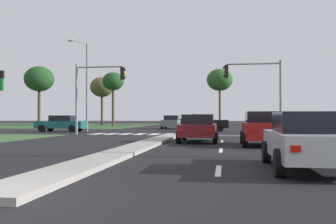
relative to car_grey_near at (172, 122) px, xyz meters
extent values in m
plane|color=black|center=(2.31, -8.76, -0.78)|extent=(200.00, 200.00, 0.00)
cube|color=#2D4C28|center=(-23.19, 15.74, -0.78)|extent=(35.00, 35.00, 0.01)
cube|color=gray|center=(2.31, -27.76, -0.71)|extent=(1.20, 22.00, 0.14)
cube|color=gray|center=(2.31, 16.24, -0.71)|extent=(1.20, 36.00, 0.14)
cube|color=silver|center=(5.81, -34.32, -0.78)|extent=(0.14, 2.00, 0.01)
cube|color=silver|center=(5.81, -28.32, -0.78)|extent=(0.14, 2.00, 0.01)
cube|color=silver|center=(5.81, -22.32, -0.78)|extent=(0.14, 2.00, 0.01)
cube|color=silver|center=(9.16, -26.76, -0.78)|extent=(0.14, 24.00, 0.01)
cube|color=silver|center=(6.11, -15.76, -0.78)|extent=(6.40, 0.50, 0.01)
cube|color=silver|center=(-4.09, -13.96, -0.78)|extent=(0.70, 2.80, 0.01)
cube|color=silver|center=(-2.94, -13.96, -0.78)|extent=(0.70, 2.80, 0.01)
cube|color=silver|center=(-1.79, -13.96, -0.78)|extent=(0.70, 2.80, 0.01)
cube|color=silver|center=(-0.64, -13.96, -0.78)|extent=(0.70, 2.80, 0.01)
cube|color=silver|center=(0.51, -13.96, -0.78)|extent=(0.70, 2.80, 0.01)
cube|color=silver|center=(1.66, -13.96, -0.78)|extent=(0.70, 2.80, 0.01)
cube|color=silver|center=(2.81, -13.96, -0.78)|extent=(0.70, 2.80, 0.01)
cube|color=silver|center=(3.96, -13.96, -0.78)|extent=(0.70, 2.80, 0.01)
cube|color=slate|center=(0.00, -0.03, -0.12)|extent=(1.81, 4.18, 0.69)
cube|color=black|center=(0.00, 0.12, 0.49)|extent=(1.59, 1.92, 0.52)
cube|color=red|center=(0.69, 2.08, -0.05)|extent=(0.20, 0.04, 0.14)
cube|color=red|center=(-0.69, 2.08, -0.05)|extent=(0.20, 0.04, 0.14)
cylinder|color=black|center=(0.90, -1.37, -0.46)|extent=(0.22, 0.64, 0.64)
cylinder|color=black|center=(-0.90, -1.37, -0.46)|extent=(0.22, 0.64, 0.64)
cylinder|color=black|center=(0.90, 1.30, -0.46)|extent=(0.22, 0.64, 0.64)
cylinder|color=black|center=(-0.90, 1.30, -0.46)|extent=(0.22, 0.64, 0.64)
cube|color=maroon|center=(4.56, -22.94, -0.14)|extent=(1.84, 4.33, 0.63)
cube|color=black|center=(4.56, -23.09, 0.43)|extent=(1.62, 1.99, 0.52)
cube|color=red|center=(3.86, -25.13, -0.08)|extent=(0.20, 0.04, 0.14)
cube|color=red|center=(5.27, -25.13, -0.08)|extent=(0.20, 0.04, 0.14)
cylinder|color=black|center=(3.64, -21.56, -0.46)|extent=(0.22, 0.64, 0.64)
cylinder|color=black|center=(5.49, -21.56, -0.46)|extent=(0.22, 0.64, 0.64)
cylinder|color=black|center=(3.64, -24.33, -0.46)|extent=(0.22, 0.64, 0.64)
cylinder|color=black|center=(5.49, -24.33, -0.46)|extent=(0.22, 0.64, 0.64)
cube|color=#B7B7BC|center=(8.04, -33.80, -0.15)|extent=(1.73, 4.40, 0.63)
cube|color=black|center=(8.04, -33.95, 0.43)|extent=(1.52, 2.03, 0.52)
cube|color=red|center=(7.38, -36.02, -0.08)|extent=(0.20, 0.04, 0.14)
cylinder|color=black|center=(7.17, -32.39, -0.46)|extent=(0.22, 0.64, 0.64)
cylinder|color=black|center=(8.90, -32.39, -0.46)|extent=(0.22, 0.64, 0.64)
cylinder|color=black|center=(7.17, -35.20, -0.46)|extent=(0.22, 0.64, 0.64)
cube|color=#161E47|center=(0.05, 17.83, -0.08)|extent=(1.77, 4.48, 0.77)
cube|color=black|center=(0.05, 17.98, 0.57)|extent=(1.55, 2.06, 0.52)
cube|color=red|center=(0.72, 20.09, 0.00)|extent=(0.20, 0.04, 0.14)
cube|color=red|center=(-0.62, 20.09, 0.00)|extent=(0.20, 0.04, 0.14)
cylinder|color=black|center=(0.93, 16.40, -0.46)|extent=(0.22, 0.64, 0.64)
cylinder|color=black|center=(-0.84, 16.40, -0.46)|extent=(0.22, 0.64, 0.64)
cylinder|color=black|center=(0.93, 19.26, -0.46)|extent=(0.22, 0.64, 0.64)
cylinder|color=black|center=(-0.84, 19.26, -0.46)|extent=(0.22, 0.64, 0.64)
cube|color=#A31919|center=(7.77, -25.26, -0.08)|extent=(1.84, 4.13, 0.75)
cube|color=black|center=(7.77, -25.41, 0.55)|extent=(1.62, 1.90, 0.52)
cube|color=red|center=(7.07, -27.34, -0.01)|extent=(0.20, 0.04, 0.14)
cube|color=red|center=(8.47, -27.34, -0.01)|extent=(0.20, 0.04, 0.14)
cylinder|color=black|center=(6.85, -23.94, -0.46)|extent=(0.22, 0.64, 0.64)
cylinder|color=black|center=(8.69, -23.94, -0.46)|extent=(0.22, 0.64, 0.64)
cylinder|color=black|center=(6.85, -26.58, -0.46)|extent=(0.22, 0.64, 0.64)
cylinder|color=black|center=(8.69, -26.58, -0.46)|extent=(0.22, 0.64, 0.64)
cube|color=red|center=(14.77, -10.42, -0.05)|extent=(0.04, 0.20, 0.14)
cube|color=black|center=(4.10, -7.11, -0.08)|extent=(4.41, 1.75, 0.76)
cube|color=black|center=(3.95, -7.11, 0.56)|extent=(2.03, 1.54, 0.52)
cube|color=red|center=(1.88, -6.44, -0.01)|extent=(0.04, 0.20, 0.14)
cube|color=red|center=(1.88, -7.77, -0.01)|extent=(0.04, 0.20, 0.14)
cylinder|color=black|center=(5.51, -6.23, -0.46)|extent=(0.64, 0.22, 0.64)
cylinder|color=black|center=(5.51, -7.98, -0.46)|extent=(0.64, 0.22, 0.64)
cylinder|color=black|center=(2.69, -6.23, -0.46)|extent=(0.64, 0.22, 0.64)
cylinder|color=black|center=(2.69, -7.98, -0.46)|extent=(0.64, 0.22, 0.64)
cube|color=#19565B|center=(-8.82, -10.10, -0.14)|extent=(4.42, 1.77, 0.65)
cube|color=black|center=(-8.67, -10.10, 0.45)|extent=(2.03, 1.56, 0.52)
cube|color=red|center=(-6.59, -10.77, -0.07)|extent=(0.04, 0.20, 0.14)
cube|color=red|center=(-6.59, -9.42, -0.07)|extent=(0.04, 0.20, 0.14)
cylinder|color=black|center=(-10.23, -10.98, -0.46)|extent=(0.64, 0.22, 0.64)
cylinder|color=black|center=(-10.23, -9.21, -0.46)|extent=(0.64, 0.22, 0.64)
cylinder|color=black|center=(-7.40, -10.98, -0.46)|extent=(0.64, 0.22, 0.64)
cylinder|color=black|center=(-7.40, -9.21, -0.46)|extent=(0.64, 0.22, 0.64)
cylinder|color=gray|center=(-5.29, -15.36, 1.92)|extent=(0.18, 0.18, 5.41)
cylinder|color=gray|center=(-3.48, -15.36, 4.38)|extent=(3.61, 0.12, 0.12)
cube|color=black|center=(-1.68, -15.36, 3.85)|extent=(0.26, 0.32, 0.95)
sphere|color=#360503|center=(-1.52, -15.36, 4.15)|extent=(0.20, 0.20, 0.20)
sphere|color=orange|center=(-1.52, -15.36, 3.85)|extent=(0.20, 0.20, 0.20)
sphere|color=black|center=(-1.52, -15.36, 3.55)|extent=(0.20, 0.20, 0.20)
cylinder|color=gray|center=(9.91, -15.36, 1.93)|extent=(0.18, 0.18, 5.42)
cylinder|color=gray|center=(8.00, -15.36, 4.39)|extent=(3.81, 0.12, 0.12)
cube|color=black|center=(6.10, -15.36, 3.87)|extent=(0.26, 0.32, 0.95)
sphere|color=#360503|center=(5.94, -15.36, 4.17)|extent=(0.20, 0.20, 0.20)
sphere|color=orange|center=(5.94, -15.36, 3.87)|extent=(0.20, 0.20, 0.20)
sphere|color=black|center=(5.94, -15.36, 3.57)|extent=(0.20, 0.20, 0.20)
cylinder|color=gray|center=(-6.65, -9.27, 3.33)|extent=(0.20, 0.20, 8.23)
cylinder|color=gray|center=(-7.00, -10.40, 7.35)|extent=(0.79, 2.28, 0.10)
ellipsoid|color=#B2B2A8|center=(-7.34, -11.52, 7.25)|extent=(0.56, 0.28, 0.20)
cylinder|color=maroon|center=(2.24, 3.11, -0.29)|extent=(0.16, 0.16, 0.71)
cylinder|color=#4C4C4C|center=(2.24, 3.11, 0.44)|extent=(0.34, 0.34, 0.74)
sphere|color=tan|center=(2.24, 3.11, 0.91)|extent=(0.21, 0.21, 0.21)
cylinder|color=#423323|center=(-24.22, 16.66, 2.36)|extent=(0.45, 0.45, 6.28)
ellipsoid|color=#1E421E|center=(-24.22, 16.66, 6.83)|extent=(4.84, 4.84, 4.11)
cylinder|color=#423323|center=(-14.77, 20.54, 1.90)|extent=(0.37, 0.37, 5.37)
ellipsoid|color=#4C4728|center=(-14.77, 20.54, 5.69)|extent=(4.01, 4.01, 3.41)
cylinder|color=#423323|center=(-11.36, 15.52, 2.23)|extent=(0.37, 0.37, 6.02)
ellipsoid|color=#1E421E|center=(-11.36, 15.52, 6.16)|extent=(3.36, 3.36, 2.85)
cylinder|color=#423323|center=(5.16, 20.18, 2.34)|extent=(0.33, 0.33, 6.24)
ellipsoid|color=#285123|center=(5.16, 20.18, 6.62)|extent=(4.22, 4.22, 3.59)
camera|label=1|loc=(5.97, -44.22, 0.56)|focal=42.16mm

